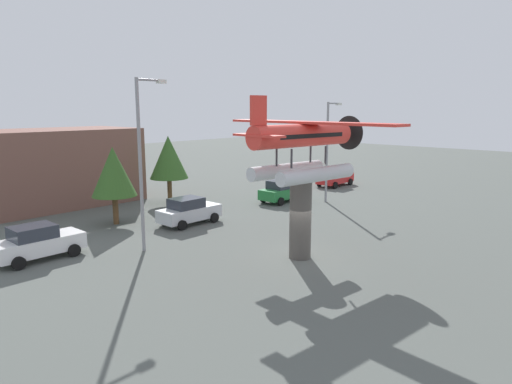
# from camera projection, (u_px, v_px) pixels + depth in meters

# --- Properties ---
(ground_plane) EXTENTS (140.00, 140.00, 0.00)m
(ground_plane) POSITION_uv_depth(u_px,v_px,m) (300.00, 257.00, 23.30)
(ground_plane) COLOR #515651
(display_pedestal) EXTENTS (1.10, 1.10, 4.01)m
(display_pedestal) POSITION_uv_depth(u_px,v_px,m) (300.00, 219.00, 22.94)
(display_pedestal) COLOR #4C4742
(display_pedestal) RESTS_ON ground
(floatplane_monument) EXTENTS (7.04, 10.46, 4.00)m
(floatplane_monument) POSITION_uv_depth(u_px,v_px,m) (304.00, 145.00, 22.36)
(floatplane_monument) COLOR silver
(floatplane_monument) RESTS_ON display_pedestal
(car_near_white) EXTENTS (4.20, 2.02, 1.76)m
(car_near_white) POSITION_uv_depth(u_px,v_px,m) (38.00, 242.00, 22.88)
(car_near_white) COLOR white
(car_near_white) RESTS_ON ground
(car_mid_silver) EXTENTS (4.20, 2.02, 1.76)m
(car_mid_silver) POSITION_uv_depth(u_px,v_px,m) (189.00, 211.00, 29.83)
(car_mid_silver) COLOR silver
(car_mid_silver) RESTS_ON ground
(car_far_green) EXTENTS (4.20, 2.02, 1.76)m
(car_far_green) POSITION_uv_depth(u_px,v_px,m) (282.00, 191.00, 37.02)
(car_far_green) COLOR #237A38
(car_far_green) RESTS_ON ground
(car_distant_red) EXTENTS (4.20, 2.02, 1.76)m
(car_distant_red) POSITION_uv_depth(u_px,v_px,m) (335.00, 177.00, 44.52)
(car_distant_red) COLOR red
(car_distant_red) RESTS_ON ground
(streetlight_primary) EXTENTS (1.84, 0.28, 8.97)m
(streetlight_primary) POSITION_uv_depth(u_px,v_px,m) (143.00, 154.00, 23.62)
(streetlight_primary) COLOR gray
(streetlight_primary) RESTS_ON ground
(streetlight_secondary) EXTENTS (1.84, 0.28, 7.92)m
(streetlight_secondary) POSITION_uv_depth(u_px,v_px,m) (328.00, 145.00, 36.41)
(streetlight_secondary) COLOR gray
(streetlight_secondary) RESTS_ON ground
(storefront_building) EXTENTS (11.75, 6.76, 5.86)m
(storefront_building) POSITION_uv_depth(u_px,v_px,m) (56.00, 167.00, 35.72)
(storefront_building) COLOR brown
(storefront_building) RESTS_ON ground
(tree_east) EXTENTS (2.85, 2.85, 5.04)m
(tree_east) POSITION_uv_depth(u_px,v_px,m) (113.00, 172.00, 29.40)
(tree_east) COLOR brown
(tree_east) RESTS_ON ground
(tree_center_back) EXTENTS (3.00, 3.00, 5.34)m
(tree_center_back) POSITION_uv_depth(u_px,v_px,m) (169.00, 157.00, 35.91)
(tree_center_back) COLOR brown
(tree_center_back) RESTS_ON ground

